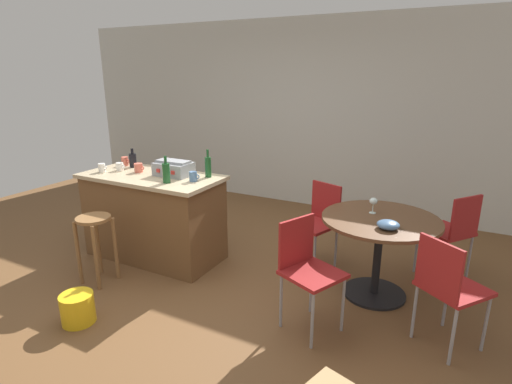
# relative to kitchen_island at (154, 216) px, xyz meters

# --- Properties ---
(ground_plane) EXTENTS (8.80, 8.80, 0.00)m
(ground_plane) POSITION_rel_kitchen_island_xyz_m (0.72, -0.38, -0.46)
(ground_plane) COLOR brown
(back_wall) EXTENTS (8.00, 0.10, 2.70)m
(back_wall) POSITION_rel_kitchen_island_xyz_m (0.72, 2.54, 0.89)
(back_wall) COLOR beige
(back_wall) RESTS_ON ground_plane
(kitchen_island) EXTENTS (1.50, 0.73, 0.92)m
(kitchen_island) POSITION_rel_kitchen_island_xyz_m (0.00, 0.00, 0.00)
(kitchen_island) COLOR brown
(kitchen_island) RESTS_ON ground_plane
(wooden_stool) EXTENTS (0.32, 0.32, 0.66)m
(wooden_stool) POSITION_rel_kitchen_island_xyz_m (-0.11, -0.70, 0.01)
(wooden_stool) COLOR olive
(wooden_stool) RESTS_ON ground_plane
(dining_table) EXTENTS (1.02, 1.02, 0.75)m
(dining_table) POSITION_rel_kitchen_island_xyz_m (2.32, 0.29, 0.11)
(dining_table) COLOR black
(dining_table) RESTS_ON ground_plane
(folding_chair_near) EXTENTS (0.56, 0.56, 0.87)m
(folding_chair_near) POSITION_rel_kitchen_island_xyz_m (2.91, -0.23, 0.05)
(folding_chair_near) COLOR maroon
(folding_chair_near) RESTS_ON ground_plane
(folding_chair_far) EXTENTS (0.56, 0.56, 0.88)m
(folding_chair_far) POSITION_rel_kitchen_island_xyz_m (2.88, 0.91, 0.06)
(folding_chair_far) COLOR maroon
(folding_chair_far) RESTS_ON ground_plane
(folding_chair_left) EXTENTS (0.51, 0.51, 0.87)m
(folding_chair_left) POSITION_rel_kitchen_island_xyz_m (1.64, 0.61, 0.05)
(folding_chair_left) COLOR maroon
(folding_chair_left) RESTS_ON ground_plane
(folding_chair_right) EXTENTS (0.53, 0.53, 0.88)m
(folding_chair_right) POSITION_rel_kitchen_island_xyz_m (1.92, -0.44, 0.06)
(folding_chair_right) COLOR maroon
(folding_chair_right) RESTS_ON ground_plane
(toolbox) EXTENTS (0.38, 0.27, 0.16)m
(toolbox) POSITION_rel_kitchen_island_xyz_m (0.22, 0.10, 0.53)
(toolbox) COLOR gray
(toolbox) RESTS_ON kitchen_island
(bottle_0) EXTENTS (0.08, 0.08, 0.21)m
(bottle_0) POSITION_rel_kitchen_island_xyz_m (-0.43, 0.19, 0.54)
(bottle_0) COLOR black
(bottle_0) RESTS_ON kitchen_island
(bottle_1) EXTENTS (0.07, 0.07, 0.27)m
(bottle_1) POSITION_rel_kitchen_island_xyz_m (0.35, -0.16, 0.56)
(bottle_1) COLOR #194C23
(bottle_1) RESTS_ON kitchen_island
(bottle_2) EXTENTS (0.06, 0.06, 0.29)m
(bottle_2) POSITION_rel_kitchen_island_xyz_m (0.58, 0.21, 0.57)
(bottle_2) COLOR #194C23
(bottle_2) RESTS_ON kitchen_island
(cup_0) EXTENTS (0.11, 0.08, 0.10)m
(cup_0) POSITION_rel_kitchen_island_xyz_m (-0.56, 0.20, 0.51)
(cup_0) COLOR #DB6651
(cup_0) RESTS_ON kitchen_island
(cup_1) EXTENTS (0.13, 0.09, 0.10)m
(cup_1) POSITION_rel_kitchen_island_xyz_m (-0.20, 0.04, 0.51)
(cup_1) COLOR #DB6651
(cup_1) RESTS_ON kitchen_island
(cup_2) EXTENTS (0.12, 0.08, 0.09)m
(cup_2) POSITION_rel_kitchen_island_xyz_m (-0.44, 0.00, 0.50)
(cup_2) COLOR white
(cup_2) RESTS_ON kitchen_island
(cup_3) EXTENTS (0.11, 0.07, 0.09)m
(cup_3) POSITION_rel_kitchen_island_xyz_m (-0.55, -0.14, 0.51)
(cup_3) COLOR white
(cup_3) RESTS_ON kitchen_island
(cup_4) EXTENTS (0.11, 0.08, 0.10)m
(cup_4) POSITION_rel_kitchen_island_xyz_m (0.55, 0.00, 0.51)
(cup_4) COLOR #4C7099
(cup_4) RESTS_ON kitchen_island
(wine_glass) EXTENTS (0.07, 0.07, 0.14)m
(wine_glass) POSITION_rel_kitchen_island_xyz_m (2.22, 0.38, 0.39)
(wine_glass) COLOR silver
(wine_glass) RESTS_ON dining_table
(serving_bowl) EXTENTS (0.18, 0.18, 0.07)m
(serving_bowl) POSITION_rel_kitchen_island_xyz_m (2.42, 0.06, 0.32)
(serving_bowl) COLOR #4C7099
(serving_bowl) RESTS_ON dining_table
(plastic_bucket) EXTENTS (0.27, 0.27, 0.25)m
(plastic_bucket) POSITION_rel_kitchen_island_xyz_m (0.27, -1.26, -0.34)
(plastic_bucket) COLOR yellow
(plastic_bucket) RESTS_ON ground_plane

